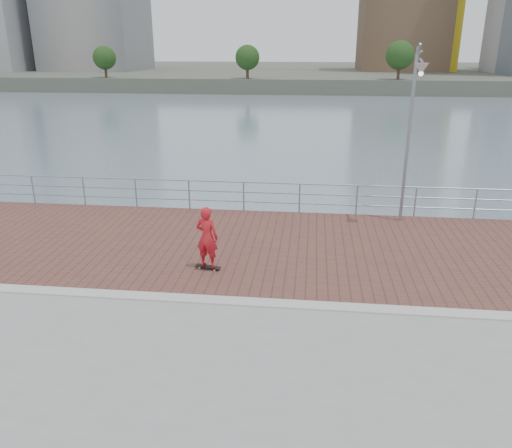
# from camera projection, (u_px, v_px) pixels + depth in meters

# --- Properties ---
(water) EXTENTS (400.00, 400.00, 0.00)m
(water) POSITION_uv_depth(u_px,v_px,m) (247.00, 374.00, 12.57)
(water) COLOR slate
(water) RESTS_ON ground
(brick_lane) EXTENTS (40.00, 6.80, 0.02)m
(brick_lane) POSITION_uv_depth(u_px,v_px,m) (262.00, 246.00, 15.26)
(brick_lane) COLOR brown
(brick_lane) RESTS_ON seawall
(curb) EXTENTS (40.00, 0.40, 0.06)m
(curb) POSITION_uv_depth(u_px,v_px,m) (247.00, 302.00, 11.89)
(curb) COLOR #B7B5AD
(curb) RESTS_ON seawall
(far_shore) EXTENTS (320.00, 95.00, 2.50)m
(far_shore) POSITION_uv_depth(u_px,v_px,m) (310.00, 73.00, 126.72)
(far_shore) COLOR #4C5142
(far_shore) RESTS_ON ground
(guardrail) EXTENTS (39.06, 0.06, 1.13)m
(guardrail) POSITION_uv_depth(u_px,v_px,m) (271.00, 194.00, 18.21)
(guardrail) COLOR #8C9EA8
(guardrail) RESTS_ON brick_lane
(street_lamp) EXTENTS (0.41, 1.19, 5.60)m
(street_lamp) POSITION_uv_depth(u_px,v_px,m) (414.00, 107.00, 15.77)
(street_lamp) COLOR gray
(street_lamp) RESTS_ON brick_lane
(skateboard) EXTENTS (0.72, 0.33, 0.08)m
(skateboard) POSITION_uv_depth(u_px,v_px,m) (208.00, 267.00, 13.67)
(skateboard) COLOR black
(skateboard) RESTS_ON brick_lane
(skateboarder) EXTENTS (0.70, 0.54, 1.70)m
(skateboarder) POSITION_uv_depth(u_px,v_px,m) (207.00, 237.00, 13.37)
(skateboarder) COLOR red
(skateboarder) RESTS_ON skateboard
(shoreline_trees) EXTENTS (109.50, 4.81, 6.41)m
(shoreline_trees) POSITION_uv_depth(u_px,v_px,m) (238.00, 56.00, 83.75)
(shoreline_trees) COLOR #473323
(shoreline_trees) RESTS_ON far_shore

